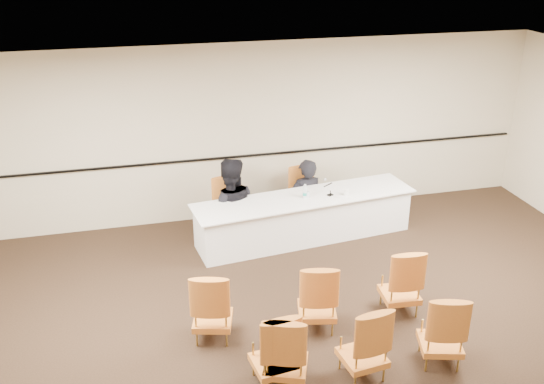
% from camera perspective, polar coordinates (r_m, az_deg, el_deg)
% --- Properties ---
extents(floor, '(10.00, 10.00, 0.00)m').
position_cam_1_polar(floor, '(7.48, 4.98, -14.88)').
color(floor, black).
rests_on(floor, ground).
extents(ceiling, '(10.00, 10.00, 0.00)m').
position_cam_1_polar(ceiling, '(6.09, 5.97, 7.83)').
color(ceiling, silver).
rests_on(ceiling, ground).
extents(wall_back, '(10.00, 0.04, 3.00)m').
position_cam_1_polar(wall_back, '(10.21, -1.96, 5.65)').
color(wall_back, beige).
rests_on(wall_back, ground).
extents(wall_rail, '(9.80, 0.04, 0.03)m').
position_cam_1_polar(wall_rail, '(10.30, -1.89, 3.47)').
color(wall_rail, black).
rests_on(wall_rail, wall_back).
extents(panel_table, '(3.68, 1.27, 0.72)m').
position_cam_1_polar(panel_table, '(9.77, 3.06, -2.43)').
color(panel_table, white).
rests_on(panel_table, ground).
extents(panelist_main, '(0.63, 0.45, 1.64)m').
position_cam_1_polar(panelist_main, '(10.33, 3.17, -1.19)').
color(panelist_main, black).
rests_on(panelist_main, ground).
extents(panelist_main_chair, '(0.56, 0.56, 0.95)m').
position_cam_1_polar(panelist_main_chair, '(10.27, 3.19, -0.39)').
color(panelist_main_chair, '#BD5522').
rests_on(panelist_main_chair, ground).
extents(panelist_second, '(0.96, 0.78, 1.88)m').
position_cam_1_polar(panelist_second, '(9.87, -3.98, -1.97)').
color(panelist_second, black).
rests_on(panelist_second, ground).
extents(panelist_second_chair, '(0.56, 0.56, 0.95)m').
position_cam_1_polar(panelist_second_chair, '(9.84, -3.99, -1.53)').
color(panelist_second_chair, '#BD5522').
rests_on(panelist_second_chair, ground).
extents(papers, '(0.37, 0.35, 0.00)m').
position_cam_1_polar(papers, '(9.78, 6.17, -0.16)').
color(papers, white).
rests_on(papers, panel_table).
extents(microphone, '(0.16, 0.21, 0.26)m').
position_cam_1_polar(microphone, '(9.66, 5.53, 0.39)').
color(microphone, black).
rests_on(microphone, panel_table).
extents(water_bottle, '(0.09, 0.09, 0.23)m').
position_cam_1_polar(water_bottle, '(9.56, 3.12, 0.09)').
color(water_bottle, teal).
rests_on(water_bottle, panel_table).
extents(drinking_glass, '(0.08, 0.08, 0.10)m').
position_cam_1_polar(drinking_glass, '(9.59, 3.37, -0.25)').
color(drinking_glass, silver).
rests_on(drinking_glass, panel_table).
extents(coffee_cup, '(0.08, 0.08, 0.12)m').
position_cam_1_polar(coffee_cup, '(9.72, 6.97, -0.01)').
color(coffee_cup, white).
rests_on(coffee_cup, panel_table).
extents(aud_chair_front_left, '(0.61, 0.61, 0.95)m').
position_cam_1_polar(aud_chair_front_left, '(7.46, -5.66, -10.49)').
color(aud_chair_front_left, '#BD5522').
rests_on(aud_chair_front_left, ground).
extents(aud_chair_front_mid, '(0.60, 0.60, 0.95)m').
position_cam_1_polar(aud_chair_front_mid, '(7.61, 4.29, -9.67)').
color(aud_chair_front_mid, '#BD5522').
rests_on(aud_chair_front_mid, ground).
extents(aud_chair_front_right, '(0.54, 0.54, 0.95)m').
position_cam_1_polar(aud_chair_front_right, '(8.07, 12.02, -8.06)').
color(aud_chair_front_right, '#BD5522').
rests_on(aud_chair_front_right, ground).
extents(aud_chair_back_left, '(0.56, 0.56, 0.95)m').
position_cam_1_polar(aud_chair_back_left, '(6.77, 0.20, -14.35)').
color(aud_chair_back_left, '#BD5522').
rests_on(aud_chair_back_left, ground).
extents(aud_chair_back_mid, '(0.56, 0.56, 0.95)m').
position_cam_1_polar(aud_chair_back_mid, '(6.93, 8.60, -13.66)').
color(aud_chair_back_mid, '#BD5522').
rests_on(aud_chair_back_mid, ground).
extents(aud_chair_back_right, '(0.62, 0.62, 0.95)m').
position_cam_1_polar(aud_chair_back_right, '(7.31, 15.71, -12.17)').
color(aud_chair_back_right, '#BD5522').
rests_on(aud_chair_back_right, ground).
extents(aud_chair_extra, '(0.65, 0.65, 0.95)m').
position_cam_1_polar(aud_chair_extra, '(6.74, 1.32, -14.56)').
color(aud_chair_extra, '#BD5522').
rests_on(aud_chair_extra, ground).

